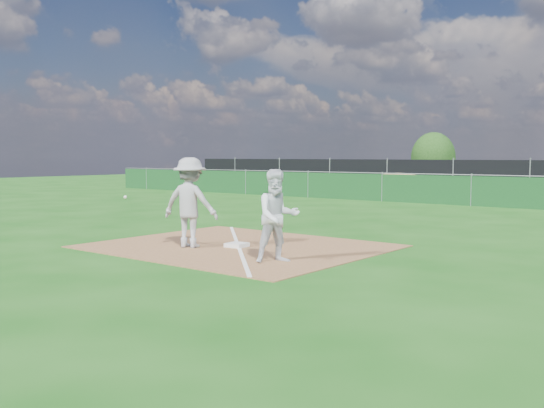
{
  "coord_description": "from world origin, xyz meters",
  "views": [
    {
      "loc": [
        8.9,
        -8.91,
        2.01
      ],
      "look_at": [
        0.96,
        1.0,
        1.0
      ],
      "focal_mm": 40.0,
      "sensor_mm": 36.0,
      "label": 1
    }
  ],
  "objects_px": {
    "first_base": "(237,245)",
    "play_at_first": "(190,203)",
    "tree_left": "(433,157)",
    "runner": "(277,216)",
    "car_left": "(446,176)"
  },
  "relations": [
    {
      "from": "tree_left",
      "to": "play_at_first",
      "type": "bearing_deg",
      "value": -75.01
    },
    {
      "from": "first_base",
      "to": "play_at_first",
      "type": "xyz_separation_m",
      "value": [
        -0.77,
        -0.66,
        0.94
      ]
    },
    {
      "from": "first_base",
      "to": "runner",
      "type": "relative_size",
      "value": 0.23
    },
    {
      "from": "runner",
      "to": "car_left",
      "type": "bearing_deg",
      "value": 49.59
    },
    {
      "from": "car_left",
      "to": "tree_left",
      "type": "distance_m",
      "value": 5.53
    },
    {
      "from": "runner",
      "to": "car_left",
      "type": "height_order",
      "value": "runner"
    },
    {
      "from": "first_base",
      "to": "play_at_first",
      "type": "height_order",
      "value": "play_at_first"
    },
    {
      "from": "runner",
      "to": "tree_left",
      "type": "bearing_deg",
      "value": 52.03
    },
    {
      "from": "first_base",
      "to": "tree_left",
      "type": "height_order",
      "value": "tree_left"
    },
    {
      "from": "runner",
      "to": "car_left",
      "type": "distance_m",
      "value": 29.09
    },
    {
      "from": "first_base",
      "to": "tree_left",
      "type": "relative_size",
      "value": 0.11
    },
    {
      "from": "play_at_first",
      "to": "car_left",
      "type": "relative_size",
      "value": 0.62
    },
    {
      "from": "runner",
      "to": "play_at_first",
      "type": "bearing_deg",
      "value": 117.55
    },
    {
      "from": "play_at_first",
      "to": "tree_left",
      "type": "height_order",
      "value": "tree_left"
    },
    {
      "from": "play_at_first",
      "to": "car_left",
      "type": "distance_m",
      "value": 28.22
    }
  ]
}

